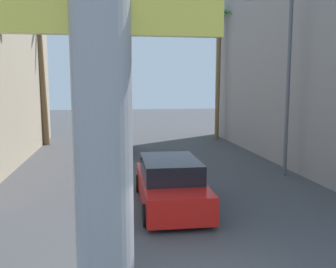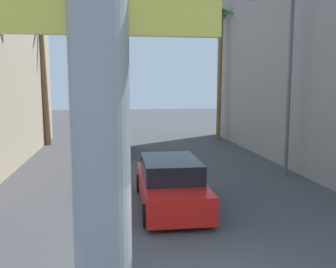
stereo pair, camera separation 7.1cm
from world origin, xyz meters
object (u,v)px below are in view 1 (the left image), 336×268
Objects in this scene: palm_tree_far_left at (42,67)px; car_far at (110,141)px; palm_tree_far_right at (218,54)px; car_lead at (170,184)px; neon_sign_pole at (101,48)px; street_lamp at (282,69)px.

car_far is at bearing -41.30° from palm_tree_far_left.
car_lead is at bearing -111.68° from palm_tree_far_right.
car_far is at bearing -149.43° from palm_tree_far_right.
palm_tree_far_right reaches higher than palm_tree_far_left.
palm_tree_far_left is at bearing 102.11° from neon_sign_pole.
palm_tree_far_left is (-11.49, 10.09, 0.48)m from street_lamp.
neon_sign_pole is 16.34m from car_far.
street_lamp is 0.90× the size of palm_tree_far_left.
palm_tree_far_right is (7.65, 20.43, 1.64)m from neon_sign_pole.
car_far is (-0.01, 15.91, -3.73)m from neon_sign_pole.
neon_sign_pole is at bearing -89.98° from car_far.
palm_tree_far_right is at bearing 69.47° from neon_sign_pole.
palm_tree_far_left is (-4.20, 3.69, 4.32)m from car_far.
car_far is at bearing 138.73° from street_lamp.
street_lamp is at bearing 32.22° from car_lead.
neon_sign_pole reaches higher than palm_tree_far_left.
street_lamp reaches higher than car_lead.
street_lamp is 1.57× the size of car_lead.
palm_tree_far_left is (-4.21, 19.60, 0.59)m from neon_sign_pole.
car_far is 0.48× the size of palm_tree_far_right.
palm_tree_far_left is at bearing -175.99° from palm_tree_far_right.
neon_sign_pole is at bearing -127.43° from street_lamp.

